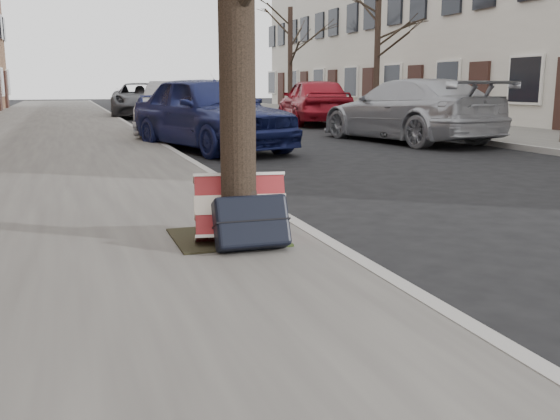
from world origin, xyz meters
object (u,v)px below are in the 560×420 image
object	(u,v)px
suitcase_red	(240,208)
car_near_front	(210,112)
car_near_mid	(179,109)
suitcase_navy	(251,222)

from	to	relation	value
suitcase_red	car_near_front	distance (m)	8.41
suitcase_red	car_near_mid	bearing A→B (deg)	92.46
car_near_front	suitcase_navy	bearing A→B (deg)	-116.57
suitcase_navy	car_near_mid	size ratio (longest dim) A/B	0.13
suitcase_red	car_near_front	size ratio (longest dim) A/B	0.15
car_near_front	car_near_mid	xyz separation A→B (m)	(-0.04, 3.53, -0.07)
suitcase_navy	car_near_mid	xyz separation A→B (m)	(1.56, 12.08, 0.38)
car_near_mid	suitcase_red	bearing A→B (deg)	-80.11
suitcase_navy	car_near_mid	bearing A→B (deg)	83.65
suitcase_red	suitcase_navy	xyz separation A→B (m)	(0.01, -0.30, -0.05)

